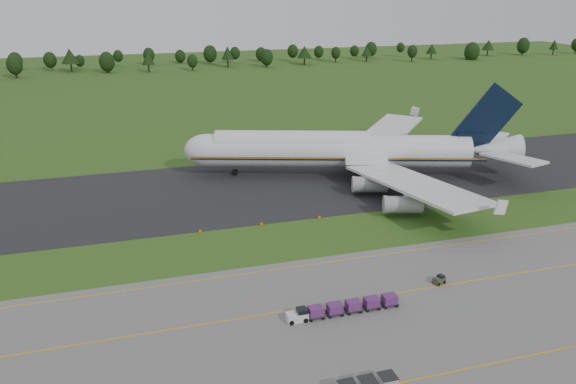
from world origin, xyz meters
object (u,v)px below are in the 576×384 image
object	(u,v)px
baggage_train	(342,308)
edge_markers	(261,224)
aircraft	(343,150)
utility_cart	(439,280)

from	to	relation	value
baggage_train	edge_markers	size ratio (longest dim) A/B	0.69
aircraft	utility_cart	xyz separation A→B (m)	(-4.99, -51.80, -5.78)
aircraft	edge_markers	distance (m)	34.95
aircraft	utility_cart	bearing A→B (deg)	-95.50
utility_cart	edge_markers	bearing A→B (deg)	125.58
baggage_train	aircraft	bearing A→B (deg)	68.17
aircraft	baggage_train	distance (m)	59.86
aircraft	utility_cart	world-z (taller)	aircraft
aircraft	utility_cart	size ratio (longest dim) A/B	38.09
utility_cart	edge_markers	size ratio (longest dim) A/B	0.09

